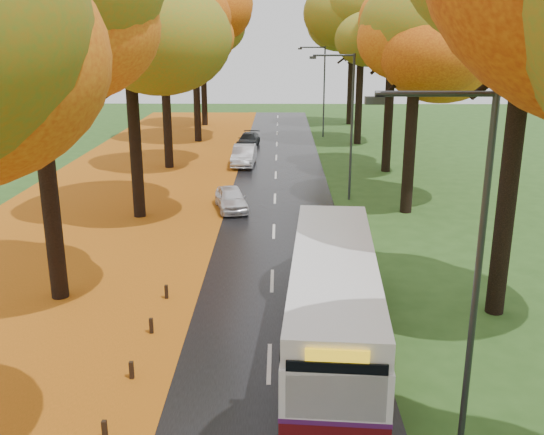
{
  "coord_description": "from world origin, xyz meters",
  "views": [
    {
      "loc": [
        0.28,
        -3.17,
        8.91
      ],
      "look_at": [
        0.0,
        17.77,
        2.6
      ],
      "focal_mm": 40.0,
      "sensor_mm": 36.0,
      "label": 1
    }
  ],
  "objects_px": {
    "streetlamp_far": "(321,84)",
    "car_silver": "(244,155)",
    "streetlamp_near": "(466,259)",
    "car_dark": "(248,140)",
    "streetlamp_mid": "(348,116)",
    "bus": "(333,297)",
    "car_white": "(231,198)"
  },
  "relations": [
    {
      "from": "car_white",
      "to": "car_dark",
      "type": "relative_size",
      "value": 0.94
    },
    {
      "from": "streetlamp_near",
      "to": "bus",
      "type": "distance_m",
      "value": 6.49
    },
    {
      "from": "bus",
      "to": "car_white",
      "type": "xyz_separation_m",
      "value": [
        -4.16,
        14.45,
        -0.86
      ]
    },
    {
      "from": "streetlamp_far",
      "to": "car_dark",
      "type": "xyz_separation_m",
      "value": [
        -6.3,
        -5.24,
        -4.11
      ]
    },
    {
      "from": "bus",
      "to": "car_silver",
      "type": "distance_m",
      "value": 26.23
    },
    {
      "from": "streetlamp_near",
      "to": "car_white",
      "type": "bearing_deg",
      "value": 107.59
    },
    {
      "from": "streetlamp_mid",
      "to": "car_dark",
      "type": "distance_m",
      "value": 18.37
    },
    {
      "from": "streetlamp_far",
      "to": "bus",
      "type": "distance_m",
      "value": 38.95
    },
    {
      "from": "streetlamp_near",
      "to": "car_silver",
      "type": "height_order",
      "value": "streetlamp_near"
    },
    {
      "from": "streetlamp_far",
      "to": "car_silver",
      "type": "relative_size",
      "value": 1.85
    },
    {
      "from": "streetlamp_mid",
      "to": "car_silver",
      "type": "xyz_separation_m",
      "value": [
        -6.22,
        9.14,
        -3.96
      ]
    },
    {
      "from": "streetlamp_near",
      "to": "bus",
      "type": "bearing_deg",
      "value": 111.7
    },
    {
      "from": "car_silver",
      "to": "streetlamp_far",
      "type": "bearing_deg",
      "value": 66.57
    },
    {
      "from": "streetlamp_mid",
      "to": "streetlamp_far",
      "type": "xyz_separation_m",
      "value": [
        0.0,
        22.0,
        0.0
      ]
    },
    {
      "from": "car_dark",
      "to": "streetlamp_near",
      "type": "bearing_deg",
      "value": -74.32
    },
    {
      "from": "car_dark",
      "to": "car_white",
      "type": "bearing_deg",
      "value": -83.38
    },
    {
      "from": "streetlamp_near",
      "to": "car_dark",
      "type": "bearing_deg",
      "value": 99.23
    },
    {
      "from": "streetlamp_near",
      "to": "streetlamp_far",
      "type": "relative_size",
      "value": 1.0
    },
    {
      "from": "bus",
      "to": "car_dark",
      "type": "xyz_separation_m",
      "value": [
        -4.21,
        33.52,
        -0.91
      ]
    },
    {
      "from": "streetlamp_far",
      "to": "streetlamp_mid",
      "type": "bearing_deg",
      "value": -90.0
    },
    {
      "from": "streetlamp_mid",
      "to": "streetlamp_far",
      "type": "height_order",
      "value": "same"
    },
    {
      "from": "streetlamp_mid",
      "to": "bus",
      "type": "xyz_separation_m",
      "value": [
        -2.09,
        -16.76,
        -3.2
      ]
    },
    {
      "from": "streetlamp_near",
      "to": "car_silver",
      "type": "bearing_deg",
      "value": 101.3
    },
    {
      "from": "bus",
      "to": "car_silver",
      "type": "bearing_deg",
      "value": 103.21
    },
    {
      "from": "streetlamp_far",
      "to": "car_silver",
      "type": "distance_m",
      "value": 14.83
    },
    {
      "from": "streetlamp_near",
      "to": "bus",
      "type": "height_order",
      "value": "streetlamp_near"
    },
    {
      "from": "streetlamp_mid",
      "to": "streetlamp_far",
      "type": "bearing_deg",
      "value": 90.0
    },
    {
      "from": "streetlamp_far",
      "to": "car_silver",
      "type": "height_order",
      "value": "streetlamp_far"
    },
    {
      "from": "car_dark",
      "to": "streetlamp_mid",
      "type": "bearing_deg",
      "value": -62.96
    },
    {
      "from": "car_silver",
      "to": "streetlamp_mid",
      "type": "bearing_deg",
      "value": -53.35
    },
    {
      "from": "streetlamp_near",
      "to": "car_silver",
      "type": "relative_size",
      "value": 1.85
    },
    {
      "from": "streetlamp_mid",
      "to": "car_white",
      "type": "height_order",
      "value": "streetlamp_mid"
    }
  ]
}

